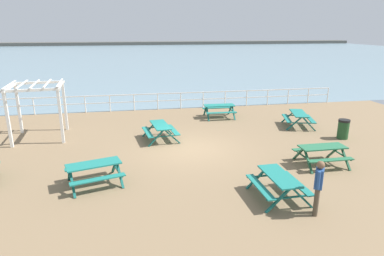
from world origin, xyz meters
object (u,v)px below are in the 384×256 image
at_px(litter_bin, 343,129).
at_px(visitor, 318,184).
at_px(picnic_table_seaward, 219,108).
at_px(picnic_table_near_left, 94,169).
at_px(picnic_table_far_right, 322,151).
at_px(picnic_table_mid_centre, 160,128).
at_px(picnic_table_corner, 279,181).
at_px(picnic_table_near_right, 299,116).
at_px(lattice_pergola, 37,98).

bearing_deg(litter_bin, visitor, -128.89).
distance_m(picnic_table_seaward, litter_bin, 6.97).
height_order(picnic_table_near_left, picnic_table_far_right, same).
xyz_separation_m(picnic_table_mid_centre, litter_bin, (8.76, -1.38, -0.10)).
distance_m(picnic_table_corner, litter_bin, 7.55).
bearing_deg(picnic_table_seaward, picnic_table_corner, -92.64).
bearing_deg(picnic_table_near_right, litter_bin, -137.67).
xyz_separation_m(picnic_table_seaward, lattice_pergola, (-9.58, -2.18, 1.41)).
xyz_separation_m(picnic_table_seaward, visitor, (-0.05, -11.10, 0.36)).
relative_size(picnic_table_near_left, picnic_table_corner, 1.16).
height_order(picnic_table_near_left, visitor, visitor).
bearing_deg(picnic_table_near_right, picnic_table_corner, 164.41).
bearing_deg(picnic_table_near_right, picnic_table_mid_centre, 112.68).
bearing_deg(lattice_pergola, picnic_table_near_right, -6.66).
height_order(picnic_table_seaward, picnic_table_corner, same).
distance_m(picnic_table_near_left, picnic_table_far_right, 8.63).
relative_size(picnic_table_near_right, lattice_pergola, 0.78).
height_order(picnic_table_seaward, lattice_pergola, lattice_pergola).
height_order(picnic_table_near_left, picnic_table_corner, same).
xyz_separation_m(picnic_table_near_left, picnic_table_mid_centre, (2.67, 4.37, 0.00)).
bearing_deg(litter_bin, lattice_pergola, 169.21).
distance_m(picnic_table_corner, visitor, 1.35).
xyz_separation_m(picnic_table_near_left, lattice_pergola, (-3.05, 5.75, 1.41)).
bearing_deg(lattice_pergola, picnic_table_mid_centre, -18.24).
bearing_deg(visitor, picnic_table_corner, 155.40).
relative_size(picnic_table_corner, lattice_pergola, 0.67).
relative_size(picnic_table_near_right, visitor, 1.29).
relative_size(picnic_table_near_left, picnic_table_near_right, 1.00).
height_order(picnic_table_far_right, picnic_table_corner, same).
relative_size(picnic_table_near_left, litter_bin, 2.26).
relative_size(picnic_table_near_left, picnic_table_far_right, 1.19).
distance_m(picnic_table_seaward, lattice_pergola, 9.92).
relative_size(picnic_table_near_right, picnic_table_mid_centre, 1.08).
xyz_separation_m(picnic_table_near_left, picnic_table_seaward, (6.53, 7.93, 0.00)).
xyz_separation_m(visitor, litter_bin, (4.96, 6.15, -0.47)).
bearing_deg(lattice_pergola, litter_bin, -15.50).
height_order(picnic_table_corner, visitor, visitor).
distance_m(picnic_table_near_right, litter_bin, 2.58).
relative_size(picnic_table_near_left, lattice_pergola, 0.78).
height_order(picnic_table_mid_centre, picnic_table_corner, same).
bearing_deg(picnic_table_mid_centre, picnic_table_near_right, -90.38).
distance_m(picnic_table_near_right, picnic_table_mid_centre, 7.67).
relative_size(picnic_table_seaward, picnic_table_corner, 1.00).
bearing_deg(picnic_table_seaward, lattice_pergola, -165.71).
height_order(picnic_table_mid_centre, lattice_pergola, lattice_pergola).
bearing_deg(picnic_table_near_left, picnic_table_corner, -35.44).
bearing_deg(picnic_table_far_right, picnic_table_mid_centre, 144.64).
bearing_deg(picnic_table_far_right, picnic_table_corner, -141.94).
distance_m(picnic_table_mid_centre, litter_bin, 8.87).
bearing_deg(picnic_table_seaward, litter_bin, -43.75).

